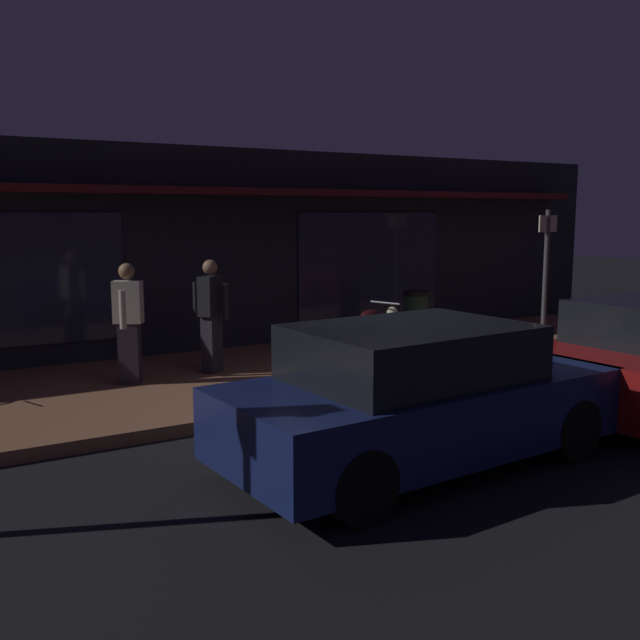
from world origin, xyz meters
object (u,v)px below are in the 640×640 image
object	(u,v)px
trash_bin	(416,316)
parked_car_near	(418,396)
person_bystander	(211,314)
sign_post	(546,267)
person_photographer	(129,321)
motorcycle	(366,335)

from	to	relation	value
trash_bin	parked_car_near	world-z (taller)	parked_car_near
person_bystander	sign_post	world-z (taller)	sign_post
parked_car_near	person_photographer	bearing A→B (deg)	111.25
person_photographer	sign_post	xyz separation A→B (m)	(7.55, -0.52, 0.48)
person_bystander	trash_bin	size ratio (longest dim) A/B	1.80
person_bystander	person_photographer	bearing A→B (deg)	-175.64
motorcycle	sign_post	xyz separation A→B (m)	(4.15, 0.27, 0.86)
motorcycle	parked_car_near	world-z (taller)	parked_car_near
motorcycle	trash_bin	size ratio (longest dim) A/B	1.77
person_photographer	parked_car_near	xyz separation A→B (m)	(1.66, -4.26, -0.32)
sign_post	parked_car_near	bearing A→B (deg)	-147.60
motorcycle	person_photographer	size ratio (longest dim) A/B	0.99
trash_bin	motorcycle	bearing A→B (deg)	-145.80
motorcycle	sign_post	size ratio (longest dim) A/B	0.69
parked_car_near	trash_bin	bearing A→B (deg)	51.99
sign_post	person_bystander	bearing A→B (deg)	174.44
sign_post	parked_car_near	world-z (taller)	sign_post
motorcycle	person_photographer	world-z (taller)	person_photographer
person_bystander	parked_car_near	xyz separation A→B (m)	(0.41, -4.35, -0.32)
trash_bin	person_bystander	bearing A→B (deg)	-172.89
motorcycle	sign_post	distance (m)	4.25
motorcycle	trash_bin	distance (m)	2.51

